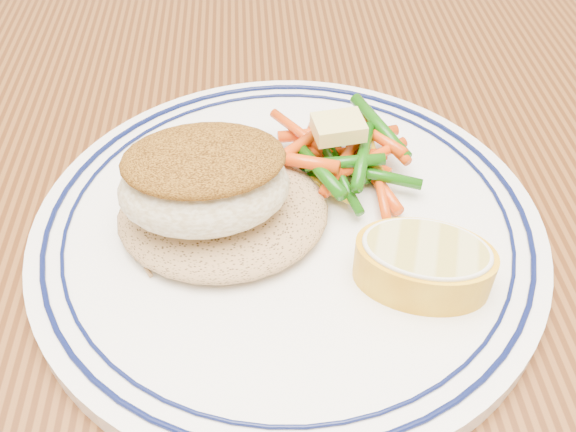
# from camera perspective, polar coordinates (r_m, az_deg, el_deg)

# --- Properties ---
(dining_table) EXTENTS (1.50, 0.90, 0.75)m
(dining_table) POSITION_cam_1_polar(r_m,az_deg,el_deg) (0.45, -5.28, -11.05)
(dining_table) COLOR #47230E
(dining_table) RESTS_ON ground
(plate) EXTENTS (0.29, 0.29, 0.02)m
(plate) POSITION_cam_1_polar(r_m,az_deg,el_deg) (0.37, 0.00, -1.16)
(plate) COLOR white
(plate) RESTS_ON dining_table
(rice_pilaf) EXTENTS (0.12, 0.10, 0.02)m
(rice_pilaf) POSITION_cam_1_polar(r_m,az_deg,el_deg) (0.36, -5.80, 0.72)
(rice_pilaf) COLOR #A88154
(rice_pilaf) RESTS_ON plate
(fish_fillet) EXTENTS (0.09, 0.07, 0.05)m
(fish_fillet) POSITION_cam_1_polar(r_m,az_deg,el_deg) (0.34, -7.46, 3.16)
(fish_fillet) COLOR beige
(fish_fillet) RESTS_ON rice_pilaf
(vegetable_pile) EXTENTS (0.10, 0.10, 0.03)m
(vegetable_pile) POSITION_cam_1_polar(r_m,az_deg,el_deg) (0.39, 4.83, 5.44)
(vegetable_pile) COLOR #14510A
(vegetable_pile) RESTS_ON plate
(butter_pat) EXTENTS (0.03, 0.03, 0.01)m
(butter_pat) POSITION_cam_1_polar(r_m,az_deg,el_deg) (0.38, 4.51, 7.87)
(butter_pat) COLOR #E7D771
(butter_pat) RESTS_ON vegetable_pile
(lemon_wedge) EXTENTS (0.08, 0.08, 0.03)m
(lemon_wedge) POSITION_cam_1_polar(r_m,az_deg,el_deg) (0.33, 11.98, -4.12)
(lemon_wedge) COLOR yellow
(lemon_wedge) RESTS_ON plate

